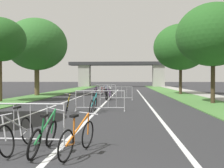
% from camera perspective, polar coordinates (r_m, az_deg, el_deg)
% --- Properties ---
extents(grass_verge_left, '(2.98, 64.25, 0.05)m').
position_cam_1_polar(grass_verge_left, '(30.18, -12.47, -1.99)').
color(grass_verge_left, '#477A38').
rests_on(grass_verge_left, ground).
extents(grass_verge_right, '(2.98, 64.25, 0.05)m').
position_cam_1_polar(grass_verge_right, '(29.44, 13.78, -2.07)').
color(grass_verge_right, '#477A38').
rests_on(grass_verge_right, ground).
extents(sidewalk_path_right, '(2.15, 64.25, 0.08)m').
position_cam_1_polar(sidewalk_path_right, '(30.00, 18.61, -2.01)').
color(sidewalk_path_right, '#9E9B93').
rests_on(sidewalk_path_right, ground).
extents(lane_stripe_center, '(0.14, 37.17, 0.01)m').
position_cam_1_polar(lane_stripe_center, '(21.37, -0.67, -3.27)').
color(lane_stripe_center, silver).
rests_on(lane_stripe_center, ground).
extents(lane_stripe_right_lane, '(0.14, 37.17, 0.01)m').
position_cam_1_polar(lane_stripe_right_lane, '(21.35, 7.14, -3.29)').
color(lane_stripe_right_lane, silver).
rests_on(lane_stripe_right_lane, ground).
extents(lane_stripe_left_lane, '(0.14, 37.17, 0.01)m').
position_cam_1_polar(lane_stripe_left_lane, '(21.78, -8.32, -3.20)').
color(lane_stripe_left_lane, silver).
rests_on(lane_stripe_left_lane, ground).
extents(overpass_bridge, '(22.35, 3.14, 5.31)m').
position_cam_1_polar(overpass_bridge, '(55.82, 2.04, 3.07)').
color(overpass_bridge, '#2D2D30').
rests_on(overpass_bridge, ground).
extents(tree_left_oak_near, '(3.67, 3.67, 6.01)m').
position_cam_1_polar(tree_left_oak_near, '(20.25, -23.53, 8.95)').
color(tree_left_oak_near, '#4C3823').
rests_on(tree_left_oak_near, ground).
extents(tree_left_maple_mid, '(5.95, 5.95, 7.56)m').
position_cam_1_polar(tree_left_maple_mid, '(26.65, -16.28, 8.36)').
color(tree_left_maple_mid, brown).
rests_on(tree_left_maple_mid, ground).
extents(tree_right_cypress_far, '(4.85, 4.85, 6.60)m').
position_cam_1_polar(tree_right_cypress_far, '(18.53, 21.43, 10.04)').
color(tree_right_cypress_far, '#3D2D1E').
rests_on(tree_right_cypress_far, ground).
extents(tree_right_oak_mid, '(5.71, 5.71, 7.44)m').
position_cam_1_polar(tree_right_oak_mid, '(28.46, 14.92, 7.87)').
color(tree_right_oak_mid, '#3D2D1E').
rests_on(tree_right_oak_mid, ground).
extents(crowd_barrier_nearest, '(2.55, 0.50, 1.05)m').
position_cam_1_polar(crowd_barrier_nearest, '(6.76, -20.82, -8.37)').
color(crowd_barrier_nearest, '#ADADB2').
rests_on(crowd_barrier_nearest, ground).
extents(crowd_barrier_second, '(2.55, 0.50, 1.05)m').
position_cam_1_polar(crowd_barrier_second, '(13.17, -2.66, -3.72)').
color(crowd_barrier_second, '#ADADB2').
rests_on(crowd_barrier_second, ground).
extents(crowd_barrier_third, '(2.54, 0.45, 1.05)m').
position_cam_1_polar(crowd_barrier_third, '(20.07, 0.92, -2.07)').
color(crowd_barrier_third, '#ADADB2').
rests_on(crowd_barrier_third, ground).
extents(crowd_barrier_fourth, '(2.56, 0.59, 1.05)m').
position_cam_1_polar(crowd_barrier_fourth, '(27.14, -1.84, -1.25)').
color(crowd_barrier_fourth, '#ADADB2').
rests_on(crowd_barrier_fourth, ground).
extents(bicycle_purple_0, '(0.51, 1.60, 0.97)m').
position_cam_1_polar(bicycle_purple_0, '(20.47, -0.68, -2.46)').
color(bicycle_purple_0, black).
rests_on(bicycle_purple_0, ground).
extents(bicycle_white_2, '(0.71, 1.60, 0.96)m').
position_cam_1_polar(bicycle_white_2, '(27.58, -0.23, -1.52)').
color(bicycle_white_2, black).
rests_on(bicycle_white_2, ground).
extents(bicycle_blue_3, '(0.53, 1.69, 0.95)m').
position_cam_1_polar(bicycle_blue_3, '(27.58, -1.36, -1.51)').
color(bicycle_blue_3, black).
rests_on(bicycle_blue_3, ground).
extents(bicycle_teal_4, '(0.52, 1.70, 0.98)m').
position_cam_1_polar(bicycle_teal_4, '(12.64, -4.12, -4.60)').
color(bicycle_teal_4, black).
rests_on(bicycle_teal_4, ground).
extents(bicycle_silver_5, '(0.45, 1.77, 0.98)m').
position_cam_1_polar(bicycle_silver_5, '(6.37, -20.19, -10.21)').
color(bicycle_silver_5, black).
rests_on(bicycle_silver_5, ground).
extents(bicycle_green_6, '(0.46, 1.71, 0.97)m').
position_cam_1_polar(bicycle_green_6, '(5.97, -14.79, -11.18)').
color(bicycle_green_6, black).
rests_on(bicycle_green_6, ground).
extents(bicycle_red_7, '(0.63, 1.66, 0.84)m').
position_cam_1_polar(bicycle_red_7, '(26.77, -1.82, -1.66)').
color(bicycle_red_7, black).
rests_on(bicycle_red_7, ground).
extents(bicycle_orange_8, '(0.64, 1.70, 0.91)m').
position_cam_1_polar(bicycle_orange_8, '(5.71, -7.53, -11.63)').
color(bicycle_orange_8, black).
rests_on(bicycle_orange_8, ground).
extents(bicycle_black_9, '(0.55, 1.63, 0.98)m').
position_cam_1_polar(bicycle_black_9, '(19.74, -1.13, -2.55)').
color(bicycle_black_9, black).
rests_on(bicycle_black_9, ground).
extents(bicycle_purple_10, '(0.55, 1.64, 0.90)m').
position_cam_1_polar(bicycle_purple_10, '(26.78, -3.71, -1.64)').
color(bicycle_purple_10, black).
rests_on(bicycle_purple_10, ground).
extents(bicycle_yellow_11, '(0.55, 1.66, 0.91)m').
position_cam_1_polar(bicycle_yellow_11, '(12.96, -9.74, -4.54)').
color(bicycle_yellow_11, black).
rests_on(bicycle_yellow_11, ground).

